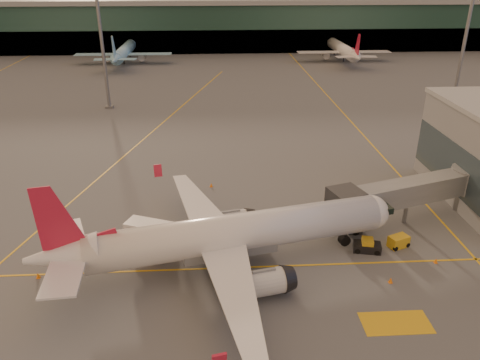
{
  "coord_description": "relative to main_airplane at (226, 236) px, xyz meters",
  "views": [
    {
      "loc": [
        2.53,
        -34.93,
        28.37
      ],
      "look_at": [
        5.56,
        15.73,
        5.0
      ],
      "focal_mm": 35.0,
      "sensor_mm": 36.0,
      "label": 1
    }
  ],
  "objects": [
    {
      "name": "ground",
      "position": [
        -3.56,
        -5.35,
        -3.65
      ],
      "size": [
        600.0,
        600.0,
        0.0
      ],
      "primitive_type": "plane",
      "color": "#4C4F54",
      "rests_on": "ground"
    },
    {
      "name": "taxi_markings",
      "position": [
        -10.88,
        39.14,
        -3.65
      ],
      "size": [
        100.12,
        173.0,
        0.01
      ],
      "color": "gold",
      "rests_on": "ground"
    },
    {
      "name": "terminal",
      "position": [
        -3.56,
        136.45,
        5.11
      ],
      "size": [
        400.0,
        20.0,
        17.6
      ],
      "color": "#19382D",
      "rests_on": "ground"
    },
    {
      "name": "mast_west_near",
      "position": [
        -23.56,
        60.65,
        11.21
      ],
      "size": [
        2.4,
        2.4,
        25.6
      ],
      "color": "slate",
      "rests_on": "ground"
    },
    {
      "name": "mast_east_near",
      "position": [
        51.44,
        56.65,
        11.21
      ],
      "size": [
        2.4,
        2.4,
        25.6
      ],
      "color": "slate",
      "rests_on": "ground"
    },
    {
      "name": "distant_aircraft_row",
      "position": [
        -24.56,
        112.65,
        -3.65
      ],
      "size": [
        290.0,
        34.0,
        13.0
      ],
      "color": "#84BDDD",
      "rests_on": "ground"
    },
    {
      "name": "main_airplane",
      "position": [
        0.0,
        0.0,
        0.0
      ],
      "size": [
        36.93,
        33.59,
        11.25
      ],
      "rotation": [
        0.0,
        0.0,
        0.22
      ],
      "color": "silver",
      "rests_on": "ground"
    },
    {
      "name": "jet_bridge",
      "position": [
        22.95,
        8.27,
        0.2
      ],
      "size": [
        21.23,
        9.5,
        5.66
      ],
      "color": "slate",
      "rests_on": "ground"
    },
    {
      "name": "catering_truck",
      "position": [
        -7.9,
        2.54,
        -1.43
      ],
      "size": [
        5.49,
        3.91,
        3.91
      ],
      "rotation": [
        0.0,
        0.0,
        -0.39
      ],
      "color": "red",
      "rests_on": "ground"
    },
    {
      "name": "gpu_cart",
      "position": [
        19.07,
        2.56,
        -3.02
      ],
      "size": [
        2.56,
        2.08,
        1.3
      ],
      "rotation": [
        0.0,
        0.0,
        0.39
      ],
      "color": "gold",
      "rests_on": "ground"
    },
    {
      "name": "pushback_tug",
      "position": [
        15.34,
        1.91,
        -3.05
      ],
      "size": [
        3.17,
        2.14,
        1.49
      ],
      "rotation": [
        0.0,
        0.0,
        -0.22
      ],
      "color": "black",
      "rests_on": "ground"
    },
    {
      "name": "cone_nose",
      "position": [
        21.89,
        -0.72,
        -3.4
      ],
      "size": [
        0.41,
        0.41,
        0.52
      ],
      "color": "orange",
      "rests_on": "ground"
    },
    {
      "name": "cone_tail",
      "position": [
        -18.84,
        -0.89,
        -3.39
      ],
      "size": [
        0.44,
        0.44,
        0.56
      ],
      "color": "orange",
      "rests_on": "ground"
    },
    {
      "name": "cone_wing_left",
      "position": [
        -1.53,
        19.2,
        -3.39
      ],
      "size": [
        0.43,
        0.43,
        0.55
      ],
      "color": "orange",
      "rests_on": "ground"
    },
    {
      "name": "cone_fwd",
      "position": [
        15.97,
        -3.72,
        -3.39
      ],
      "size": [
        0.43,
        0.43,
        0.55
      ],
      "color": "orange",
      "rests_on": "ground"
    }
  ]
}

